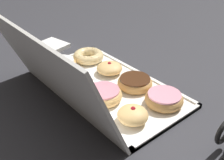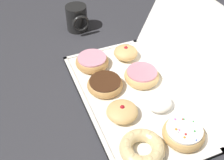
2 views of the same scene
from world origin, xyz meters
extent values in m
plane|color=#333338|center=(0.00, 0.00, 0.00)|extent=(3.00, 3.00, 0.00)
cube|color=white|center=(0.00, 0.00, 0.01)|extent=(0.54, 0.29, 0.01)
cube|color=white|center=(0.00, -0.14, 0.01)|extent=(0.54, 0.01, 0.01)
cube|color=white|center=(0.00, 0.14, 0.01)|extent=(0.54, 0.01, 0.01)
cube|color=white|center=(-0.27, 0.00, 0.01)|extent=(0.01, 0.29, 0.01)
cube|color=white|center=(0.00, 0.21, 0.14)|extent=(0.54, 0.12, 0.27)
torus|color=tan|center=(-0.19, -0.06, 0.03)|extent=(0.12, 0.12, 0.04)
cylinder|color=pink|center=(-0.19, -0.06, 0.04)|extent=(0.10, 0.10, 0.01)
torus|color=tan|center=(-0.07, -0.06, 0.03)|extent=(0.11, 0.11, 0.03)
cylinder|color=#472816|center=(-0.07, -0.06, 0.04)|extent=(0.10, 0.10, 0.01)
ellipsoid|color=#E5B770|center=(0.06, -0.06, 0.03)|extent=(0.09, 0.09, 0.04)
sphere|color=#B21923|center=(0.06, -0.06, 0.05)|extent=(0.01, 0.01, 0.01)
torus|color=#EACC8C|center=(0.19, -0.06, 0.03)|extent=(0.12, 0.12, 0.04)
sphere|color=#EACC8C|center=(0.23, -0.06, 0.04)|extent=(0.02, 0.02, 0.02)
sphere|color=#EACC8C|center=(0.23, -0.04, 0.04)|extent=(0.02, 0.02, 0.02)
sphere|color=#EACC8C|center=(0.21, -0.02, 0.04)|extent=(0.02, 0.02, 0.02)
sphere|color=#EACC8C|center=(0.18, -0.02, 0.04)|extent=(0.02, 0.02, 0.02)
sphere|color=#EACC8C|center=(0.16, -0.03, 0.04)|extent=(0.02, 0.02, 0.02)
sphere|color=#EACC8C|center=(0.15, -0.05, 0.04)|extent=(0.02, 0.02, 0.02)
sphere|color=#EACC8C|center=(0.15, -0.07, 0.04)|extent=(0.02, 0.02, 0.02)
sphere|color=#EACC8C|center=(0.16, -0.09, 0.04)|extent=(0.02, 0.02, 0.02)
sphere|color=#EACC8C|center=(0.18, -0.10, 0.04)|extent=(0.02, 0.02, 0.02)
sphere|color=#EACC8C|center=(0.21, -0.10, 0.04)|extent=(0.02, 0.02, 0.02)
sphere|color=#EACC8C|center=(0.23, -0.08, 0.04)|extent=(0.02, 0.02, 0.02)
ellipsoid|color=#E5B770|center=(-0.19, 0.07, 0.03)|extent=(0.09, 0.09, 0.04)
sphere|color=#B21923|center=(-0.19, 0.07, 0.05)|extent=(0.01, 0.01, 0.01)
torus|color=#E5B770|center=(-0.06, 0.06, 0.03)|extent=(0.12, 0.12, 0.04)
cylinder|color=pink|center=(-0.06, 0.06, 0.05)|extent=(0.10, 0.10, 0.01)
ellipsoid|color=white|center=(0.06, 0.06, 0.03)|extent=(0.08, 0.08, 0.04)
torus|color=tan|center=(0.19, 0.06, 0.03)|extent=(0.11, 0.11, 0.04)
cylinder|color=white|center=(0.19, 0.06, 0.05)|extent=(0.10, 0.10, 0.01)
sphere|color=white|center=(0.19, 0.04, 0.05)|extent=(0.01, 0.01, 0.01)
sphere|color=pink|center=(0.15, 0.06, 0.05)|extent=(0.01, 0.01, 0.01)
sphere|color=white|center=(0.15, 0.08, 0.05)|extent=(0.00, 0.00, 0.00)
sphere|color=blue|center=(0.23, 0.07, 0.05)|extent=(0.00, 0.00, 0.00)
sphere|color=red|center=(0.21, 0.06, 0.05)|extent=(0.01, 0.01, 0.01)
sphere|color=pink|center=(0.19, 0.05, 0.05)|extent=(0.01, 0.01, 0.01)
sphere|color=orange|center=(0.21, 0.05, 0.05)|extent=(0.01, 0.01, 0.01)
sphere|color=red|center=(0.16, 0.08, 0.05)|extent=(0.00, 0.00, 0.00)
sphere|color=green|center=(0.16, 0.08, 0.05)|extent=(0.01, 0.01, 0.01)
sphere|color=green|center=(0.18, 0.10, 0.05)|extent=(0.00, 0.00, 0.00)
sphere|color=green|center=(0.21, 0.08, 0.05)|extent=(0.01, 0.01, 0.01)
sphere|color=orange|center=(0.18, 0.04, 0.05)|extent=(0.01, 0.01, 0.01)
cylinder|color=black|center=(-0.46, -0.04, 0.05)|extent=(0.09, 0.09, 0.10)
cylinder|color=black|center=(-0.46, -0.04, 0.10)|extent=(0.08, 0.08, 0.01)
torus|color=black|center=(-0.40, -0.04, 0.06)|extent=(0.01, 0.07, 0.07)
camera|label=1|loc=(-0.61, 0.49, 0.50)|focal=43.80mm
camera|label=2|loc=(0.55, -0.29, 0.65)|focal=45.47mm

